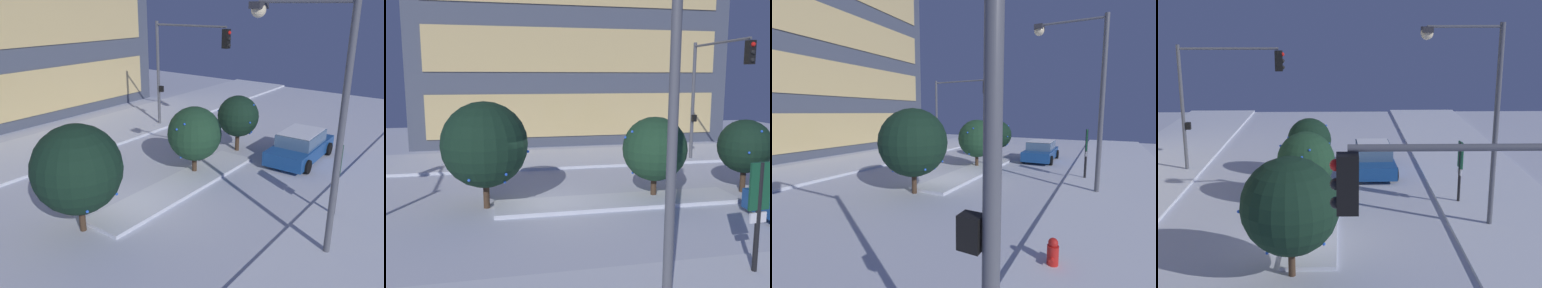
# 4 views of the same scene
# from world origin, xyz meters

# --- Properties ---
(ground) EXTENTS (52.00, 52.00, 0.00)m
(ground) POSITION_xyz_m (0.00, 0.00, 0.00)
(ground) COLOR silver
(curb_strip_far) EXTENTS (52.00, 5.20, 0.14)m
(curb_strip_far) POSITION_xyz_m (0.00, 8.23, 0.07)
(curb_strip_far) COLOR silver
(curb_strip_far) RESTS_ON ground
(median_strip) EXTENTS (9.00, 1.80, 0.14)m
(median_strip) POSITION_xyz_m (2.87, -0.44, 0.07)
(median_strip) COLOR silver
(median_strip) RESTS_ON ground
(car_near) EXTENTS (4.69, 2.24, 1.49)m
(car_near) POSITION_xyz_m (9.01, -3.16, 0.71)
(car_near) COLOR #19478C
(car_near) RESTS_ON ground
(traffic_light_corner_far_right) EXTENTS (0.32, 5.27, 6.45)m
(traffic_light_corner_far_right) POSITION_xyz_m (9.25, 4.45, 4.46)
(traffic_light_corner_far_right) COLOR #565960
(traffic_light_corner_far_right) RESTS_ON ground
(street_lamp_arched) EXTENTS (0.61, 2.99, 7.62)m
(street_lamp_arched) POSITION_xyz_m (1.73, -6.33, 4.98)
(street_lamp_arched) COLOR #565960
(street_lamp_arched) RESTS_ON ground
(parking_info_sign) EXTENTS (0.55, 0.12, 2.72)m
(parking_info_sign) POSITION_xyz_m (4.26, -6.50, 1.73)
(parking_info_sign) COLOR black
(parking_info_sign) RESTS_ON ground
(decorated_tree_median) EXTENTS (2.43, 2.43, 3.14)m
(decorated_tree_median) POSITION_xyz_m (4.40, -0.04, 1.92)
(decorated_tree_median) COLOR #473323
(decorated_tree_median) RESTS_ON ground
(decorated_tree_left_of_median) EXTENTS (3.02, 3.05, 3.79)m
(decorated_tree_left_of_median) POSITION_xyz_m (-1.87, 0.04, 2.28)
(decorated_tree_left_of_median) COLOR #473323
(decorated_tree_left_of_median) RESTS_ON ground
(decorated_tree_right_of_median) EXTENTS (2.15, 2.15, 2.95)m
(decorated_tree_right_of_median) POSITION_xyz_m (8.27, 0.04, 1.87)
(decorated_tree_right_of_median) COLOR #473323
(decorated_tree_right_of_median) RESTS_ON ground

